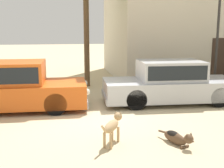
{
  "coord_description": "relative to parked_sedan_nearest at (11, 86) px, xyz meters",
  "views": [
    {
      "loc": [
        -0.72,
        -8.01,
        2.5
      ],
      "look_at": [
        0.73,
        0.2,
        0.9
      ],
      "focal_mm": 46.33,
      "sensor_mm": 36.0,
      "label": 1
    }
  ],
  "objects": [
    {
      "name": "ground_plane",
      "position": [
        2.28,
        -1.18,
        -0.74
      ],
      "size": [
        80.0,
        80.0,
        0.0
      ],
      "primitive_type": "plane",
      "color": "#CCB78E"
    },
    {
      "name": "parked_sedan_nearest",
      "position": [
        0.0,
        0.0,
        0.0
      ],
      "size": [
        4.78,
        1.96,
        1.51
      ],
      "rotation": [
        0.0,
        0.0,
        -0.03
      ],
      "color": "#D15619",
      "rests_on": "ground_plane"
    },
    {
      "name": "parked_sedan_second",
      "position": [
        5.22,
        -0.02,
        -0.03
      ],
      "size": [
        4.78,
        1.97,
        1.44
      ],
      "rotation": [
        0.0,
        0.0,
        -0.05
      ],
      "color": "#B2B5BA",
      "rests_on": "ground_plane"
    },
    {
      "name": "stray_dog_spotted",
      "position": [
        2.63,
        -3.26,
        -0.32
      ],
      "size": [
        0.63,
        0.94,
        0.66
      ],
      "rotation": [
        0.0,
        0.0,
        1.01
      ],
      "color": "tan",
      "rests_on": "ground_plane"
    },
    {
      "name": "stray_dog_tan",
      "position": [
        4.01,
        -3.56,
        -0.58
      ],
      "size": [
        0.48,
        1.04,
        0.38
      ],
      "rotation": [
        0.0,
        0.0,
        5.09
      ],
      "color": "brown",
      "rests_on": "ground_plane"
    },
    {
      "name": "street_lamp",
      "position": [
        7.72,
        1.52,
        1.83
      ],
      "size": [
        0.22,
        0.22,
        4.05
      ],
      "color": "#2D2B28",
      "rests_on": "ground_plane"
    }
  ]
}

